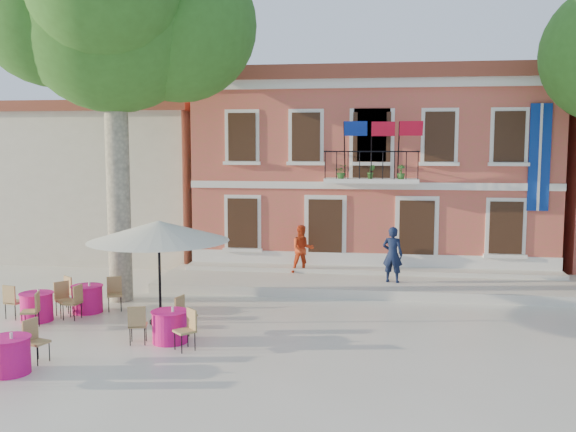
% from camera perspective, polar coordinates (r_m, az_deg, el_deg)
% --- Properties ---
extents(ground, '(90.00, 90.00, 0.00)m').
position_cam_1_polar(ground, '(17.43, 0.32, -9.39)').
color(ground, beige).
rests_on(ground, ground).
extents(main_building, '(13.50, 9.59, 7.50)m').
position_cam_1_polar(main_building, '(26.62, 7.52, 4.27)').
color(main_building, '#CC4C49').
rests_on(main_building, ground).
extents(neighbor_west, '(9.40, 9.40, 6.40)m').
position_cam_1_polar(neighbor_west, '(30.05, -15.01, 3.27)').
color(neighbor_west, beige).
rests_on(neighbor_west, ground).
extents(terrace, '(14.00, 3.40, 0.30)m').
position_cam_1_polar(terrace, '(21.51, 7.23, -5.98)').
color(terrace, silver).
rests_on(terrace, ground).
extents(plane_tree_west, '(5.87, 5.87, 11.53)m').
position_cam_1_polar(plane_tree_west, '(20.22, -15.28, 16.92)').
color(plane_tree_west, '#A59E84').
rests_on(plane_tree_west, ground).
extents(patio_umbrella, '(3.70, 3.70, 2.75)m').
position_cam_1_polar(patio_umbrella, '(17.14, -11.43, -1.33)').
color(patio_umbrella, black).
rests_on(patio_umbrella, ground).
extents(pedestrian_navy, '(0.75, 0.59, 1.81)m').
position_cam_1_polar(pedestrian_navy, '(20.97, 9.27, -3.40)').
color(pedestrian_navy, '#0F1833').
rests_on(pedestrian_navy, terrace).
extents(pedestrian_orange, '(0.96, 0.84, 1.67)m').
position_cam_1_polar(pedestrian_orange, '(22.16, 1.30, -2.98)').
color(pedestrian_orange, red).
rests_on(pedestrian_orange, terrace).
extents(cafe_table_0, '(1.79, 1.83, 0.95)m').
position_cam_1_polar(cafe_table_0, '(18.69, -21.44, -7.40)').
color(cafe_table_0, '#D81466').
rests_on(cafe_table_0, ground).
extents(cafe_table_1, '(1.81, 1.81, 0.95)m').
position_cam_1_polar(cafe_table_1, '(15.85, -10.46, -9.50)').
color(cafe_table_1, '#D81466').
rests_on(cafe_table_1, ground).
extents(cafe_table_2, '(0.96, 1.96, 0.95)m').
position_cam_1_polar(cafe_table_2, '(14.76, -23.54, -11.17)').
color(cafe_table_2, '#D81466').
rests_on(cafe_table_2, ground).
extents(cafe_table_3, '(1.86, 1.72, 0.95)m').
position_cam_1_polar(cafe_table_3, '(19.15, -17.42, -6.92)').
color(cafe_table_3, '#D81466').
rests_on(cafe_table_3, ground).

